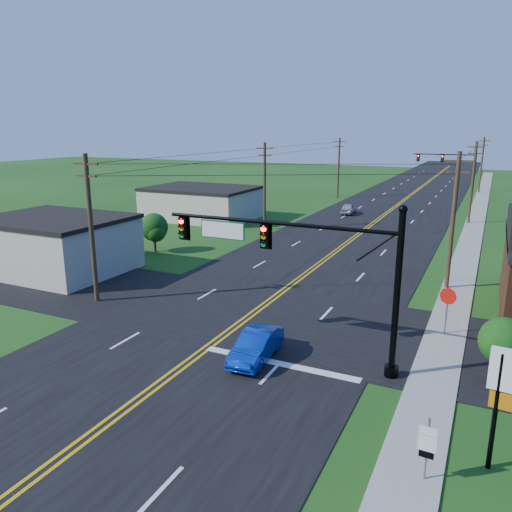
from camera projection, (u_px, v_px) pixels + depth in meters
The scene contains 20 objects.
ground at pixel (104, 422), 18.19m from camera, with size 260.00×260.00×0.00m, color #173F12.
road_main at pixel (384, 214), 61.91m from camera, with size 16.00×220.00×0.04m, color black.
road_cross at pixel (249, 314), 28.68m from camera, with size 70.00×10.00×0.04m, color black.
sidewalk at pixel (471, 237), 48.80m from camera, with size 2.00×160.00×0.08m, color gray.
signal_mast_main at pixel (296, 259), 22.19m from camera, with size 11.30×0.60×7.48m.
signal_mast_far at pixel (448, 163), 85.18m from camera, with size 10.98×0.60×7.48m.
cream_bldg_near at pixel (55, 244), 36.98m from camera, with size 10.20×8.20×4.10m.
cream_bldg_far at pixel (202, 203), 58.86m from camera, with size 12.20×9.20×3.70m.
utility_pole_left_a at pixel (91, 226), 29.70m from camera, with size 1.80×0.28×9.00m.
utility_pole_left_b at pixel (265, 185), 51.57m from camera, with size 1.80×0.28×9.00m.
utility_pole_left_c at pixel (339, 167), 75.18m from camera, with size 1.80×0.28×9.00m.
utility_pole_right_a at pixel (453, 219), 32.18m from camera, with size 1.80×0.28×9.00m.
utility_pole_right_b at pixel (473, 181), 54.92m from camera, with size 1.80×0.28×9.00m.
utility_pole_right_c at pixel (482, 164), 81.15m from camera, with size 1.80×0.28×9.00m.
shrub_corner at pixel (504, 341), 20.63m from camera, with size 2.00×2.00×2.86m.
tree_left at pixel (154, 227), 42.71m from camera, with size 2.40×2.40×3.37m.
blue_car at pixel (256, 346), 22.97m from camera, with size 1.39×3.98×1.31m, color #072BA3.
distant_car at pixel (348, 209), 61.87m from camera, with size 1.52×3.79×1.29m, color #B9B9BE.
route_sign at pixel (427, 445), 14.85m from camera, with size 0.54×0.10×2.16m.
stop_sign at pixel (448, 301), 25.47m from camera, with size 0.87×0.36×2.55m.
Camera 1 is at (11.93, -12.15, 10.42)m, focal length 35.00 mm.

